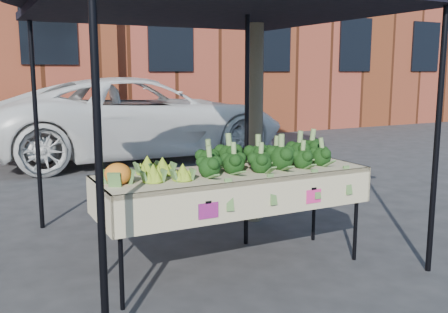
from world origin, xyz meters
TOP-DOWN VIEW (x-y plane):
  - ground at (0.00, 0.00)m, footprint 90.00×90.00m
  - table at (-0.18, 0.12)m, footprint 2.40×0.81m
  - canopy at (-0.10, 0.74)m, footprint 3.16×3.16m
  - broccoli_heap at (0.15, 0.15)m, footprint 1.48×0.58m
  - romanesco_cluster at (-0.84, 0.16)m, footprint 0.43×0.57m
  - cauliflower_pair at (-1.23, 0.07)m, footprint 0.20×0.20m
  - vehicle at (0.96, 6.26)m, footprint 1.72×2.77m
  - street_tree at (0.76, 1.35)m, footprint 2.48×2.48m
  - building_right at (7.00, 12.50)m, footprint 12.00×8.00m

SIDE VIEW (x-z plane):
  - ground at x=0.00m, z-range 0.00..0.00m
  - table at x=-0.18m, z-range 0.00..0.90m
  - cauliflower_pair at x=-1.23m, z-range 0.90..1.08m
  - romanesco_cluster at x=-0.84m, z-range 0.90..1.10m
  - broccoli_heap at x=0.15m, z-range 0.90..1.17m
  - canopy at x=-0.10m, z-range 0.00..2.74m
  - street_tree at x=0.76m, z-range 0.00..4.90m
  - vehicle at x=0.96m, z-range 0.00..5.90m
  - building_right at x=7.00m, z-range 0.00..8.50m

